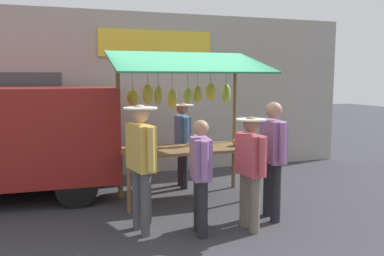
% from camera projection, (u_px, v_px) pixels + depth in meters
% --- Properties ---
extents(ground_plane, '(40.00, 40.00, 0.00)m').
position_uv_depth(ground_plane, '(186.00, 199.00, 6.85)').
color(ground_plane, '#38383D').
extents(street_backdrop, '(9.00, 0.30, 3.40)m').
position_uv_depth(street_backdrop, '(153.00, 94.00, 8.69)').
color(street_backdrop, '#9E998E').
rests_on(street_backdrop, ground).
extents(market_stall, '(2.50, 1.46, 2.50)m').
position_uv_depth(market_stall, '(186.00, 107.00, 6.73)').
color(market_stall, brown).
rests_on(market_stall, ground).
extents(vendor_with_sunhat, '(0.41, 0.68, 1.59)m').
position_uv_depth(vendor_with_sunhat, '(183.00, 138.00, 7.49)').
color(vendor_with_sunhat, '#232328').
rests_on(vendor_with_sunhat, ground).
extents(shopper_with_shopping_bag, '(0.40, 0.67, 1.54)m').
position_uv_depth(shopper_with_shopping_bag, '(250.00, 165.00, 5.36)').
color(shopper_with_shopping_bag, '#726656').
rests_on(shopper_with_shopping_bag, ground).
extents(shopper_in_grey_tee, '(0.27, 0.72, 1.71)m').
position_uv_depth(shopper_in_grey_tee, '(273.00, 151.00, 5.77)').
color(shopper_in_grey_tee, '#232328').
rests_on(shopper_in_grey_tee, ground).
extents(shopper_with_ponytail, '(0.44, 0.71, 1.70)m').
position_uv_depth(shopper_with_ponytail, '(141.00, 157.00, 5.26)').
color(shopper_with_ponytail, '#4C4C51').
rests_on(shopper_with_ponytail, ground).
extents(shopper_in_striped_shirt, '(0.29, 0.65, 1.51)m').
position_uv_depth(shopper_in_striped_shirt, '(201.00, 170.00, 5.21)').
color(shopper_in_striped_shirt, '#232328').
rests_on(shopper_in_striped_shirt, ground).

